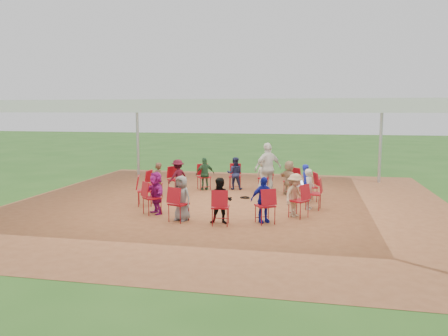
% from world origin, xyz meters
% --- Properties ---
extents(ground, '(80.00, 80.00, 0.00)m').
position_xyz_m(ground, '(0.00, 0.00, 0.00)').
color(ground, '#28551A').
rests_on(ground, ground).
extents(dirt_patch, '(13.00, 13.00, 0.00)m').
position_xyz_m(dirt_patch, '(0.00, 0.00, 0.01)').
color(dirt_patch, brown).
rests_on(dirt_patch, ground).
extents(tent, '(10.33, 10.33, 3.00)m').
position_xyz_m(tent, '(0.00, 0.00, 2.37)').
color(tent, '#B2B2B7').
rests_on(tent, ground).
extents(chair_0, '(0.55, 0.54, 0.90)m').
position_xyz_m(chair_0, '(2.37, 0.82, 0.45)').
color(chair_0, '#9F0B17').
rests_on(chair_0, ground).
extents(chair_1, '(0.61, 0.61, 0.90)m').
position_xyz_m(chair_1, '(1.78, 1.76, 0.45)').
color(chair_1, '#9F0B17').
rests_on(chair_1, ground).
extents(chair_2, '(0.54, 0.56, 0.90)m').
position_xyz_m(chair_2, '(0.84, 2.36, 0.45)').
color(chair_2, '#9F0B17').
rests_on(chair_2, ground).
extents(chair_3, '(0.46, 0.48, 0.90)m').
position_xyz_m(chair_3, '(-0.27, 2.49, 0.45)').
color(chair_3, '#9F0B17').
rests_on(chair_3, ground).
extents(chair_4, '(0.59, 0.60, 0.90)m').
position_xyz_m(chair_4, '(-1.32, 2.13, 0.45)').
color(chair_4, '#9F0B17').
rests_on(chair_4, ground).
extents(chair_5, '(0.60, 0.59, 0.90)m').
position_xyz_m(chair_5, '(-2.12, 1.35, 0.45)').
color(chair_5, '#9F0B17').
rests_on(chair_5, ground).
extents(chair_6, '(0.49, 0.47, 0.90)m').
position_xyz_m(chair_6, '(-2.49, 0.29, 0.45)').
color(chair_6, '#9F0B17').
rests_on(chair_6, ground).
extents(chair_7, '(0.55, 0.54, 0.90)m').
position_xyz_m(chair_7, '(-2.37, -0.82, 0.45)').
color(chair_7, '#9F0B17').
rests_on(chair_7, ground).
extents(chair_8, '(0.61, 0.61, 0.90)m').
position_xyz_m(chair_8, '(-1.78, -1.76, 0.45)').
color(chair_8, '#9F0B17').
rests_on(chair_8, ground).
extents(chair_9, '(0.54, 0.56, 0.90)m').
position_xyz_m(chair_9, '(-0.84, -2.36, 0.45)').
color(chair_9, '#9F0B17').
rests_on(chair_9, ground).
extents(chair_10, '(0.46, 0.48, 0.90)m').
position_xyz_m(chair_10, '(0.27, -2.49, 0.45)').
color(chair_10, '#9F0B17').
rests_on(chair_10, ground).
extents(chair_11, '(0.59, 0.60, 0.90)m').
position_xyz_m(chair_11, '(1.32, -2.13, 0.45)').
color(chair_11, '#9F0B17').
rests_on(chair_11, ground).
extents(chair_12, '(0.60, 0.59, 0.90)m').
position_xyz_m(chair_12, '(2.12, -1.35, 0.45)').
color(chair_12, '#9F0B17').
rests_on(chair_12, ground).
extents(chair_13, '(0.49, 0.47, 0.90)m').
position_xyz_m(chair_13, '(2.49, -0.29, 0.45)').
color(chair_13, '#9F0B17').
rests_on(chair_13, ground).
extents(person_seated_0, '(0.40, 0.49, 1.15)m').
position_xyz_m(person_seated_0, '(2.26, 0.78, 0.58)').
color(person_seated_0, '#111A94').
rests_on(person_seated_0, ground).
extents(person_seated_1, '(1.04, 1.04, 1.15)m').
position_xyz_m(person_seated_1, '(1.70, 1.68, 0.58)').
color(person_seated_1, tan).
rests_on(person_seated_1, ground).
extents(person_seated_2, '(0.64, 0.49, 1.15)m').
position_xyz_m(person_seated_2, '(0.80, 2.25, 0.58)').
color(person_seated_2, '#B9B4A5').
rests_on(person_seated_2, ground).
extents(person_seated_3, '(0.59, 0.38, 1.15)m').
position_xyz_m(person_seated_3, '(-0.25, 2.37, 0.58)').
color(person_seated_3, '#1C2043').
rests_on(person_seated_3, ground).
extents(person_seated_4, '(0.76, 0.65, 1.15)m').
position_xyz_m(person_seated_4, '(-1.26, 2.03, 0.58)').
color(person_seated_4, '#275031').
rests_on(person_seated_4, ground).
extents(person_seated_5, '(0.71, 0.83, 1.15)m').
position_xyz_m(person_seated_5, '(-2.02, 1.28, 0.58)').
color(person_seated_5, '#3E0A18').
rests_on(person_seated_5, ground).
extents(person_seated_6, '(0.32, 0.45, 1.15)m').
position_xyz_m(person_seated_6, '(-2.37, 0.28, 0.58)').
color(person_seated_6, '#4E3425').
rests_on(person_seated_6, ground).
extents(person_seated_7, '(1.04, 1.04, 1.15)m').
position_xyz_m(person_seated_7, '(-1.70, -1.68, 0.58)').
color(person_seated_7, '#98167D').
rests_on(person_seated_7, ground).
extents(person_seated_8, '(0.64, 0.49, 1.15)m').
position_xyz_m(person_seated_8, '(-0.80, -2.25, 0.58)').
color(person_seated_8, slate).
rests_on(person_seated_8, ground).
extents(person_seated_9, '(0.59, 0.38, 1.15)m').
position_xyz_m(person_seated_9, '(0.25, -2.37, 0.58)').
color(person_seated_9, black).
rests_on(person_seated_9, ground).
extents(person_seated_10, '(0.76, 0.65, 1.15)m').
position_xyz_m(person_seated_10, '(1.26, -2.03, 0.58)').
color(person_seated_10, '#111A94').
rests_on(person_seated_10, ground).
extents(person_seated_11, '(0.71, 0.83, 1.15)m').
position_xyz_m(person_seated_11, '(2.02, -1.28, 0.58)').
color(person_seated_11, tan).
rests_on(person_seated_11, ground).
extents(person_seated_12, '(0.32, 0.45, 1.15)m').
position_xyz_m(person_seated_12, '(2.37, -0.28, 0.58)').
color(person_seated_12, '#B9B4A5').
rests_on(person_seated_12, ground).
extents(standing_person, '(1.12, 1.04, 1.73)m').
position_xyz_m(standing_person, '(0.99, 1.75, 0.87)').
color(standing_person, silver).
rests_on(standing_person, ground).
extents(cable_coil, '(0.37, 0.37, 0.03)m').
position_xyz_m(cable_coil, '(0.36, 0.89, 0.02)').
color(cable_coil, black).
rests_on(cable_coil, ground).
extents(laptop, '(0.32, 0.35, 0.20)m').
position_xyz_m(laptop, '(2.10, 0.72, 0.55)').
color(laptop, '#B7B7BC').
rests_on(laptop, ground).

